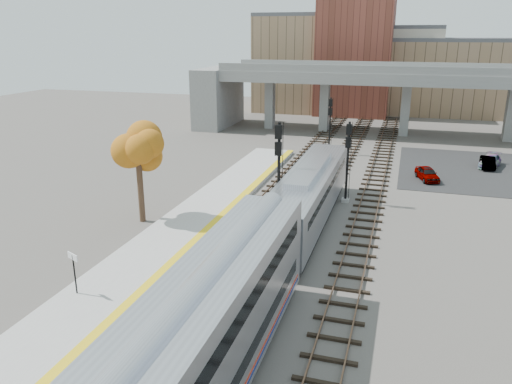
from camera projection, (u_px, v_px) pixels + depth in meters
The scene contains 16 objects.
ground at pixel (264, 271), 29.42m from camera, with size 160.00×160.00×0.00m, color #47423D.
platform at pixel (153, 254), 31.37m from camera, with size 4.50×60.00×0.35m, color #9E9E99.
yellow_strip at pixel (180, 255), 30.79m from camera, with size 0.70×60.00×0.01m, color yellow.
tracks at pixel (317, 205), 40.53m from camera, with size 10.70×95.00×0.25m.
overpass at pixel (391, 92), 67.29m from camera, with size 54.00×12.00×9.50m.
buildings_far at pixel (376, 66), 87.33m from camera, with size 43.00×21.00×20.60m.
parking_lot at pixel (470, 170), 51.05m from camera, with size 14.00×18.00×0.04m, color black.
locomotive at pixel (309, 194), 36.12m from camera, with size 3.02×19.05×4.10m.
signal_mast_near at pixel (279, 174), 35.48m from camera, with size 0.60×0.64×7.54m.
signal_mast_mid at pixel (347, 164), 40.42m from camera, with size 0.60×0.64×6.72m.
signal_mast_far at pixel (330, 127), 57.25m from camera, with size 0.60×0.64×6.44m.
station_sign at pixel (74, 265), 25.77m from camera, with size 0.84×0.42×2.27m.
tree at pixel (138, 152), 35.65m from camera, with size 3.60×3.60×7.17m.
car_a at pixel (427, 174), 47.32m from camera, with size 1.49×3.70×1.26m, color #99999E.
car_b at pixel (488, 162), 51.50m from camera, with size 1.27×3.64×1.20m, color #99999E.
car_c at pixel (490, 161), 51.97m from camera, with size 1.74×4.29×1.24m, color #99999E.
Camera 1 is at (7.30, -25.57, 13.43)m, focal length 35.00 mm.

